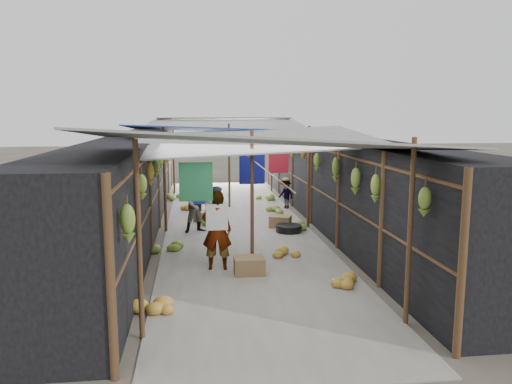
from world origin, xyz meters
name	(u,v)px	position (x,y,z in m)	size (l,w,h in m)	color
ground	(278,331)	(0.00, 0.00, 0.00)	(80.00, 80.00, 0.00)	#6B6356
aisle_slab	(236,225)	(0.00, 6.50, 0.01)	(3.60, 16.00, 0.02)	#9E998E
stall_left	(130,184)	(-2.70, 6.50, 1.15)	(1.40, 15.00, 2.30)	black
stall_right	(337,180)	(2.70, 6.50, 1.15)	(1.40, 15.00, 2.30)	black
crate_near	(249,266)	(-0.12, 2.41, 0.16)	(0.55, 0.44, 0.33)	#906C49
crate_mid	(280,222)	(1.09, 6.05, 0.16)	(0.53, 0.42, 0.32)	#906C49
crate_back	(204,217)	(-0.84, 7.00, 0.15)	(0.46, 0.37, 0.29)	#906C49
black_basin	(289,229)	(1.21, 5.52, 0.10)	(0.64, 0.64, 0.19)	black
vendor_elderly	(217,230)	(-0.69, 2.76, 0.76)	(0.55, 0.36, 1.52)	white
shopper_blue	(198,205)	(-1.01, 5.82, 0.70)	(0.68, 0.53, 1.39)	#2039A3
vendor_seated	(286,194)	(1.70, 8.56, 0.46)	(0.59, 0.34, 0.91)	#47443E
market_canopy	(236,133)	(0.03, 6.84, 2.41)	(5.62, 15.20, 2.77)	brown
hanging_bananas	(235,160)	(-0.04, 6.42, 1.73)	(3.95, 13.94, 0.67)	olive
floor_bananas	(240,217)	(0.14, 6.87, 0.15)	(3.97, 10.40, 0.36)	#AB822C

